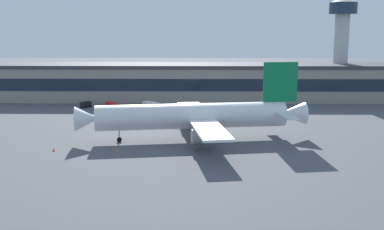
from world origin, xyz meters
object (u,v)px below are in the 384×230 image
object	(u,v)px
baggage_tug	(86,104)
crew_van	(151,105)
airliner	(196,116)
traffic_cone_1	(116,150)
belt_loader	(112,105)
control_tower	(342,36)
traffic_cone_0	(54,149)

from	to	relation	value
baggage_tug	crew_van	bearing A→B (deg)	-10.93
airliner	traffic_cone_1	size ratio (longest dim) A/B	82.26
crew_van	belt_loader	distance (m)	12.44
baggage_tug	control_tower	bearing A→B (deg)	13.70
control_tower	traffic_cone_0	bearing A→B (deg)	-136.97
control_tower	crew_van	size ratio (longest dim) A/B	6.82
crew_van	traffic_cone_1	bearing A→B (deg)	-92.34
airliner	crew_van	distance (m)	42.19
airliner	baggage_tug	size ratio (longest dim) A/B	12.88
crew_van	belt_loader	size ratio (longest dim) A/B	0.82
control_tower	baggage_tug	bearing A→B (deg)	-166.30
traffic_cone_1	traffic_cone_0	bearing A→B (deg)	-179.01
crew_van	control_tower	bearing A→B (deg)	21.08
airliner	traffic_cone_0	distance (m)	31.71
baggage_tug	belt_loader	bearing A→B (deg)	-17.34
baggage_tug	traffic_cone_0	xyz separation A→B (m)	(6.29, -54.29, -0.74)
baggage_tug	traffic_cone_1	world-z (taller)	baggage_tug
control_tower	baggage_tug	distance (m)	92.25
traffic_cone_0	crew_van	bearing A→B (deg)	73.30
traffic_cone_0	control_tower	bearing A→B (deg)	43.03
belt_loader	traffic_cone_0	size ratio (longest dim) A/B	9.21
control_tower	traffic_cone_0	world-z (taller)	control_tower
control_tower	crew_van	bearing A→B (deg)	-158.92
crew_van	traffic_cone_1	world-z (taller)	crew_van
crew_van	traffic_cone_0	xyz separation A→B (m)	(-15.05, -50.16, -1.11)
control_tower	traffic_cone_0	distance (m)	112.87
control_tower	baggage_tug	size ratio (longest dim) A/B	8.80
belt_loader	traffic_cone_0	bearing A→B (deg)	-92.98
airliner	traffic_cone_0	xyz separation A→B (m)	(-29.40, -10.70, -5.16)
traffic_cone_0	traffic_cone_1	world-z (taller)	traffic_cone_0
crew_van	traffic_cone_0	size ratio (longest dim) A/B	7.56
belt_loader	traffic_cone_1	xyz separation A→B (m)	(10.33, -51.26, -0.83)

